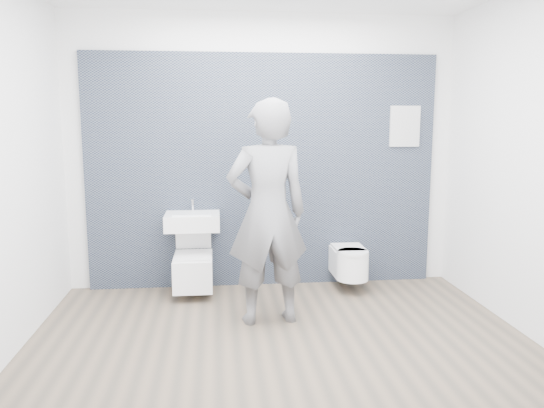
{
  "coord_description": "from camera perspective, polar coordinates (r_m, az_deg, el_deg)",
  "views": [
    {
      "loc": [
        -0.49,
        -3.99,
        1.74
      ],
      "look_at": [
        0.0,
        0.6,
        1.0
      ],
      "focal_mm": 35.0,
      "sensor_mm": 36.0,
      "label": 1
    }
  ],
  "objects": [
    {
      "name": "ground",
      "position": [
        4.38,
        0.86,
        -14.31
      ],
      "size": [
        4.0,
        4.0,
        0.0
      ],
      "primitive_type": "plane",
      "color": "brown",
      "rests_on": "ground"
    },
    {
      "name": "room_shell",
      "position": [
        4.02,
        0.92,
        9.11
      ],
      "size": [
        4.0,
        4.0,
        4.0
      ],
      "color": "silver",
      "rests_on": "ground"
    },
    {
      "name": "tile_wall",
      "position": [
        5.75,
        -0.93,
        -8.52
      ],
      "size": [
        3.6,
        0.06,
        2.4
      ],
      "primitive_type": "cube",
      "color": "black",
      "rests_on": "ground"
    },
    {
      "name": "washbasin",
      "position": [
        5.33,
        -8.55,
        -1.81
      ],
      "size": [
        0.54,
        0.4,
        0.4
      ],
      "color": "white",
      "rests_on": "ground"
    },
    {
      "name": "toilet_square",
      "position": [
        5.37,
        -8.46,
        -6.88
      ],
      "size": [
        0.38,
        0.55,
        0.73
      ],
      "color": "white",
      "rests_on": "ground"
    },
    {
      "name": "toilet_rounded",
      "position": [
        5.52,
        8.37,
        -6.24
      ],
      "size": [
        0.33,
        0.55,
        0.3
      ],
      "color": "white",
      "rests_on": "ground"
    },
    {
      "name": "info_placard",
      "position": [
        6.02,
        13.48,
        -7.96
      ],
      "size": [
        0.32,
        0.03,
        0.42
      ],
      "primitive_type": "cube",
      "color": "white",
      "rests_on": "ground"
    },
    {
      "name": "visitor",
      "position": [
        4.48,
        -0.48,
        -0.98
      ],
      "size": [
        0.75,
        0.54,
        1.91
      ],
      "primitive_type": "imported",
      "rotation": [
        0.0,
        0.0,
        3.27
      ],
      "color": "slate",
      "rests_on": "ground"
    }
  ]
}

